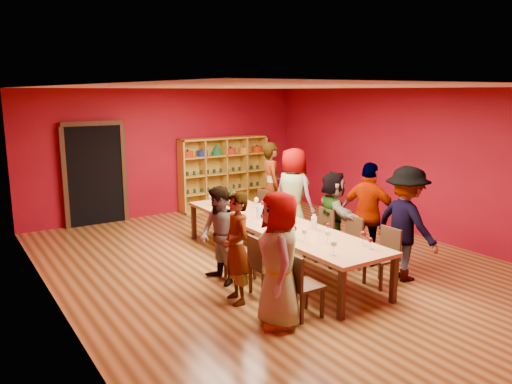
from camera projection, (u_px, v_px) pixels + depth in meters
room_shell at (276, 179)px, 8.28m from camera, size 7.10×9.10×3.04m
tasting_table at (276, 226)px, 8.44m from camera, size 1.10×4.50×0.75m
doorway at (95, 175)px, 11.04m from camera, size 1.40×0.17×2.30m
shelving_unit at (223, 169)px, 12.68m from camera, size 2.40×0.40×1.80m
chair_person_left_0 at (300, 282)px, 6.49m from camera, size 0.42×0.42×0.89m
person_left_0 at (279, 259)px, 6.24m from camera, size 0.77×0.96×1.74m
chair_person_left_1 at (262, 263)px, 7.22m from camera, size 0.42×0.42×0.89m
person_left_1 at (237, 248)px, 6.94m from camera, size 0.51×0.64×1.59m
chair_person_left_2 at (236, 249)px, 7.84m from camera, size 0.42×0.42×0.89m
person_left_2 at (220, 236)px, 7.64m from camera, size 0.45×0.76×1.53m
chair_person_right_0 at (385, 253)px, 7.64m from camera, size 0.42×0.42×0.89m
person_right_0 at (406, 224)px, 7.79m from camera, size 0.53×1.19×1.81m
chair_person_right_1 at (349, 241)px, 8.29m from camera, size 0.42×0.42×0.89m
person_right_1 at (369, 214)px, 8.44m from camera, size 0.84×1.14×1.78m
chair_person_right_2 at (322, 231)px, 8.87m from camera, size 0.42×0.42×0.89m
person_right_2 at (333, 214)px, 8.95m from camera, size 0.88×1.49×1.55m
chair_person_right_3 at (283, 217)px, 9.82m from camera, size 0.42×0.42×0.89m
person_right_3 at (293, 195)px, 9.86m from camera, size 0.68×0.99×1.85m
chair_person_right_4 at (259, 209)px, 10.54m from camera, size 0.42×0.42×0.89m
person_right_4 at (272, 186)px, 10.62m from camera, size 0.71×0.82×1.89m
wine_glass_0 at (334, 244)px, 6.74m from camera, size 0.09×0.09×0.22m
wine_glass_1 at (289, 212)px, 8.53m from camera, size 0.09×0.09×0.21m
wine_glass_2 at (263, 217)px, 8.20m from camera, size 0.09×0.09×0.22m
wine_glass_3 at (230, 205)px, 9.06m from camera, size 0.09×0.09×0.21m
wine_glass_4 at (235, 209)px, 8.84m from camera, size 0.08×0.08×0.19m
wine_glass_5 at (235, 202)px, 9.34m from camera, size 0.08×0.08×0.21m
wine_glass_6 at (328, 234)px, 7.28m from camera, size 0.08×0.08×0.20m
wine_glass_7 at (262, 203)px, 9.29m from camera, size 0.08×0.08×0.19m
wine_glass_8 at (210, 197)px, 9.75m from camera, size 0.08×0.08×0.21m
wine_glass_9 at (363, 235)px, 7.16m from camera, size 0.09×0.09×0.22m
wine_glass_10 at (275, 210)px, 8.70m from camera, size 0.08×0.08×0.20m
wine_glass_11 at (235, 194)px, 10.06m from camera, size 0.08×0.08×0.20m
wine_glass_12 at (285, 210)px, 8.71m from camera, size 0.09×0.09×0.21m
wine_glass_13 at (238, 195)px, 9.99m from camera, size 0.08×0.08×0.19m
wine_glass_14 at (370, 241)px, 7.00m from camera, size 0.07×0.07×0.18m
wine_glass_15 at (294, 229)px, 7.49m from camera, size 0.08×0.08×0.21m
wine_glass_16 at (328, 226)px, 7.74m from camera, size 0.07×0.07×0.18m
wine_glass_17 at (305, 232)px, 7.35m from camera, size 0.08×0.08×0.20m
wine_glass_18 at (256, 200)px, 9.43m from camera, size 0.09×0.09×0.22m
wine_glass_19 at (214, 200)px, 9.58m from camera, size 0.08×0.08×0.19m
spittoon_bowl at (284, 220)px, 8.34m from camera, size 0.31×0.31×0.17m
carafe_a at (259, 212)px, 8.68m from camera, size 0.13×0.13×0.27m
carafe_b at (314, 223)px, 8.00m from camera, size 0.12×0.12×0.25m
wine_bottle at (232, 195)px, 10.08m from camera, size 0.10×0.10×0.32m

